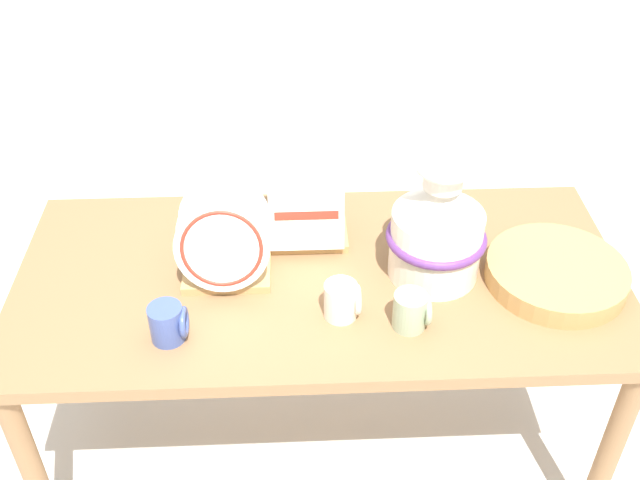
# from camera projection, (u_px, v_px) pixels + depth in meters

# --- Properties ---
(ground_plane) EXTENTS (14.00, 14.00, 0.00)m
(ground_plane) POSITION_uv_depth(u_px,v_px,m) (320.00, 441.00, 2.33)
(ground_plane) COLOR silver
(display_table) EXTENTS (1.55, 0.73, 0.69)m
(display_table) POSITION_uv_depth(u_px,v_px,m) (320.00, 296.00, 1.96)
(display_table) COLOR olive
(display_table) RESTS_ON ground_plane
(ceramic_vase) EXTENTS (0.25, 0.25, 0.33)m
(ceramic_vase) POSITION_uv_depth(u_px,v_px,m) (437.00, 228.00, 1.83)
(ceramic_vase) COLOR white
(ceramic_vase) RESTS_ON display_table
(dish_rack_round_plates) EXTENTS (0.23, 0.18, 0.25)m
(dish_rack_round_plates) POSITION_uv_depth(u_px,v_px,m) (224.00, 249.00, 1.83)
(dish_rack_round_plates) COLOR tan
(dish_rack_round_plates) RESTS_ON display_table
(dish_rack_square_plates) EXTENTS (0.22, 0.17, 0.22)m
(dish_rack_square_plates) POSITION_uv_depth(u_px,v_px,m) (306.00, 215.00, 1.98)
(dish_rack_square_plates) COLOR tan
(dish_rack_square_plates) RESTS_ON display_table
(wicker_charger_stack) EXTENTS (0.35, 0.35, 0.05)m
(wicker_charger_stack) POSITION_uv_depth(u_px,v_px,m) (556.00, 273.00, 1.87)
(wicker_charger_stack) COLOR tan
(wicker_charger_stack) RESTS_ON display_table
(mug_cream_glaze) EXTENTS (0.09, 0.08, 0.09)m
(mug_cream_glaze) POSITION_uv_depth(u_px,v_px,m) (343.00, 300.00, 1.76)
(mug_cream_glaze) COLOR silver
(mug_cream_glaze) RESTS_ON display_table
(mug_sage_glaze) EXTENTS (0.09, 0.08, 0.09)m
(mug_sage_glaze) POSITION_uv_depth(u_px,v_px,m) (412.00, 311.00, 1.73)
(mug_sage_glaze) COLOR #9EB28E
(mug_sage_glaze) RESTS_ON display_table
(mug_cobalt_glaze) EXTENTS (0.09, 0.08, 0.09)m
(mug_cobalt_glaze) POSITION_uv_depth(u_px,v_px,m) (169.00, 323.00, 1.70)
(mug_cobalt_glaze) COLOR #42569E
(mug_cobalt_glaze) RESTS_ON display_table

